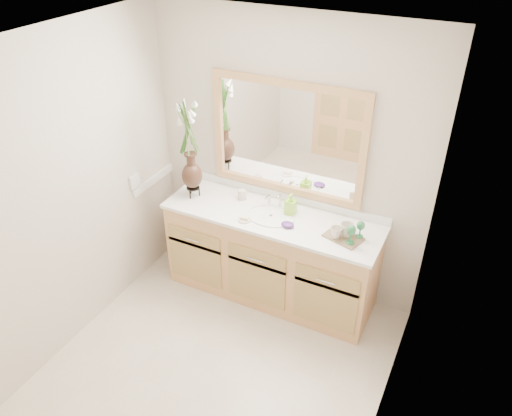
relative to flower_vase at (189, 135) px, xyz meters
The scene contains 22 objects.
floor 1.87m from the flower_vase, 53.06° to the right, with size 2.60×2.60×0.00m, color beige.
ceiling 1.59m from the flower_vase, 53.06° to the right, with size 2.40×2.60×0.02m, color white.
wall_back 0.83m from the flower_vase, 22.67° to the left, with size 2.40×0.02×2.40m, color beige.
wall_front 2.42m from the flower_vase, 72.00° to the right, with size 2.40×0.02×2.40m, color beige.
wall_left 1.11m from the flower_vase, 114.75° to the right, with size 0.02×2.60×2.40m, color beige.
wall_right 2.19m from the flower_vase, 26.97° to the right, with size 0.02×2.60×2.40m, color beige.
vanity 1.25m from the flower_vase, ahead, with size 1.80×0.55×0.80m.
counter 0.95m from the flower_vase, ahead, with size 1.84×0.57×0.03m, color white.
sink 0.97m from the flower_vase, ahead, with size 0.38×0.34×0.23m.
mirror 0.80m from the flower_vase, 21.22° to the left, with size 1.32×0.04×0.97m.
switch_plate 0.65m from the flower_vase, 153.10° to the right, with size 0.02×0.12×0.12m, color white.
door 2.35m from the flower_vase, 78.96° to the right, with size 0.80×0.03×2.00m, color tan.
flower_vase is the anchor object (origin of this frame).
tumbler 0.68m from the flower_vase, 18.84° to the left, with size 0.07×0.07×0.09m, color beige.
soap_dish 0.82m from the flower_vase, 13.73° to the right, with size 0.11×0.11×0.03m.
soap_bottle 1.00m from the flower_vase, ahead, with size 0.07×0.08×0.17m, color #95E135.
purple_dish 1.08m from the flower_vase, ahead, with size 0.11×0.09×0.04m, color #4C2571.
tray 1.48m from the flower_vase, ahead, with size 0.28×0.19×0.01m, color brown.
mug_left 1.42m from the flower_vase, ahead, with size 0.09×0.09×0.09m, color beige.
mug_right 1.47m from the flower_vase, ahead, with size 0.11×0.10×0.11m, color beige.
goblet_front 1.51m from the flower_vase, ahead, with size 0.07×0.07×0.16m.
goblet_back 1.55m from the flower_vase, ahead, with size 0.06×0.06×0.14m.
Camera 1 is at (1.42, -2.11, 3.08)m, focal length 35.00 mm.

